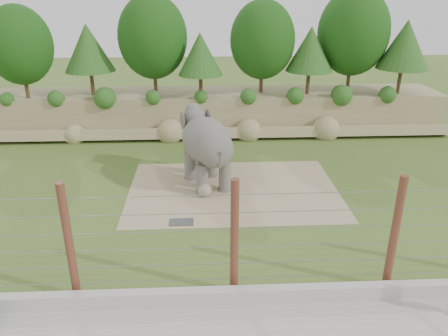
{
  "coord_description": "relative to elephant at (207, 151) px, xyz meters",
  "views": [
    {
      "loc": [
        -0.89,
        -15.93,
        9.2
      ],
      "look_at": [
        0.0,
        2.0,
        1.6
      ],
      "focal_mm": 35.0,
      "sensor_mm": 36.0,
      "label": 1
    }
  ],
  "objects": [
    {
      "name": "stone_ball",
      "position": [
        -0.14,
        -1.33,
        -1.43
      ],
      "size": [
        0.64,
        0.64,
        0.64
      ],
      "primitive_type": "sphere",
      "color": "gray",
      "rests_on": "dirt_patch"
    },
    {
      "name": "retaining_wall",
      "position": [
        0.75,
        -8.72,
        -1.52
      ],
      "size": [
        26.0,
        0.35,
        0.5
      ],
      "primitive_type": "cube",
      "color": "#ABA69D",
      "rests_on": "ground"
    },
    {
      "name": "barrier_fence",
      "position": [
        0.75,
        -8.22,
        0.23
      ],
      "size": [
        20.26,
        0.26,
        4.0
      ],
      "color": "brown",
      "rests_on": "ground"
    },
    {
      "name": "ground",
      "position": [
        0.75,
        -3.72,
        -1.77
      ],
      "size": [
        90.0,
        90.0,
        0.0
      ],
      "primitive_type": "plane",
      "color": "#476926",
      "rests_on": "ground"
    },
    {
      "name": "dirt_patch",
      "position": [
        1.25,
        -0.72,
        -1.76
      ],
      "size": [
        10.0,
        7.0,
        0.02
      ],
      "primitive_type": "cube",
      "color": "tan",
      "rests_on": "ground"
    },
    {
      "name": "elephant",
      "position": [
        0.0,
        0.0,
        0.0
      ],
      "size": [
        3.18,
        4.75,
        3.54
      ],
      "primitive_type": null,
      "rotation": [
        0.0,
        0.0,
        0.33
      ],
      "color": "#58554E",
      "rests_on": "ground"
    },
    {
      "name": "drain_grate",
      "position": [
        -1.13,
        -3.72,
        -1.74
      ],
      "size": [
        1.0,
        0.6,
        0.03
      ],
      "primitive_type": "cube",
      "color": "#262628",
      "rests_on": "dirt_patch"
    },
    {
      "name": "back_embankment",
      "position": [
        1.34,
        8.96,
        2.19
      ],
      "size": [
        30.0,
        5.52,
        8.77
      ],
      "color": "#918558",
      "rests_on": "ground"
    }
  ]
}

